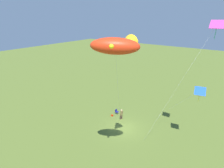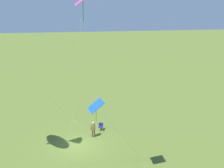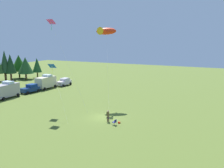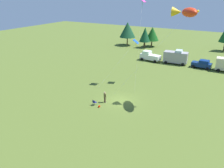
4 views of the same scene
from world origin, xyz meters
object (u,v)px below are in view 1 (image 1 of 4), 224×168
Objects in this scene: backpack_on_grass at (112,115)px; kite_diamond_blue at (199,92)px; person_kite_flyer at (121,114)px; folding_chair at (117,111)px; kite_diamond_rainbow at (215,29)px; kite_large_fish at (118,45)px.

kite_diamond_blue is (0.20, 11.92, 7.32)m from backpack_on_grass.
backpack_on_grass is at bearing -151.13° from person_kite_flyer.
kite_diamond_rainbow reaches higher than folding_chair.
folding_chair is 0.06× the size of kite_large_fish.
kite_large_fish is 0.93× the size of kite_diamond_rainbow.
person_kite_flyer is 2.12× the size of folding_chair.
kite_large_fish is at bearing -45.92° from folding_chair.
kite_diamond_blue reaches higher than folding_chair.
kite_large_fish reaches higher than backpack_on_grass.
kite_diamond_rainbow is 1.87× the size of kite_diamond_blue.
folding_chair is at bearing 168.39° from backpack_on_grass.
kite_large_fish is at bearing -33.03° from person_kite_flyer.
folding_chair is 17.82m from kite_large_fish.
kite_diamond_rainbow is at bearing 24.80° from kite_diamond_blue.
backpack_on_grass is 0.04× the size of kite_diamond_blue.
person_kite_flyer is 0.12× the size of kite_diamond_rainbow.
person_kite_flyer reaches higher than folding_chair.
kite_diamond_rainbow reaches higher than backpack_on_grass.
kite_diamond_blue is (1.20, 11.71, 6.94)m from folding_chair.
person_kite_flyer is 1.97m from backpack_on_grass.
kite_diamond_blue is at bearing -155.20° from kite_diamond_rainbow.
kite_diamond_blue is (-0.82, -0.38, -6.70)m from kite_diamond_rainbow.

